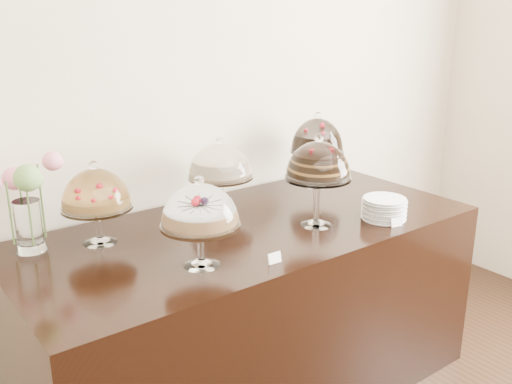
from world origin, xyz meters
TOP-DOWN VIEW (x-y plane):
  - wall_back at (0.00, 3.00)m, footprint 5.00×0.04m
  - display_counter at (0.23, 2.45)m, footprint 2.20×1.00m
  - cake_stand_sugar_sponge at (-0.18, 2.22)m, footprint 0.32×0.32m
  - cake_stand_choco_layer at (0.49, 2.27)m, footprint 0.31×0.31m
  - cake_stand_cheesecake at (0.26, 2.74)m, footprint 0.33×0.33m
  - cake_stand_dark_choco at (0.91, 2.73)m, footprint 0.30×0.30m
  - cake_stand_fruit_tart at (-0.41, 2.68)m, footprint 0.31×0.31m
  - flower_vase at (-0.69, 2.78)m, footprint 0.35×0.35m
  - plate_stack at (0.80, 2.13)m, footprint 0.21×0.21m
  - price_card_left at (0.06, 2.06)m, footprint 0.06×0.02m
  - price_card_right at (0.77, 2.03)m, footprint 0.06×0.03m

SIDE VIEW (x-z plane):
  - display_counter at x=0.23m, z-range 0.00..0.90m
  - price_card_left at x=0.06m, z-range 0.90..0.94m
  - price_card_right at x=0.77m, z-range 0.90..0.94m
  - plate_stack at x=0.80m, z-range 0.90..1.01m
  - cake_stand_fruit_tart at x=-0.41m, z-range 0.94..1.31m
  - cake_stand_sugar_sponge at x=-0.18m, z-range 0.95..1.32m
  - flower_vase at x=-0.69m, z-range 0.93..1.34m
  - cake_stand_cheesecake at x=0.26m, z-range 0.95..1.32m
  - cake_stand_dark_choco at x=0.91m, z-range 0.97..1.40m
  - cake_stand_choco_layer at x=0.49m, z-range 0.98..1.42m
  - wall_back at x=0.00m, z-range 0.00..3.00m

